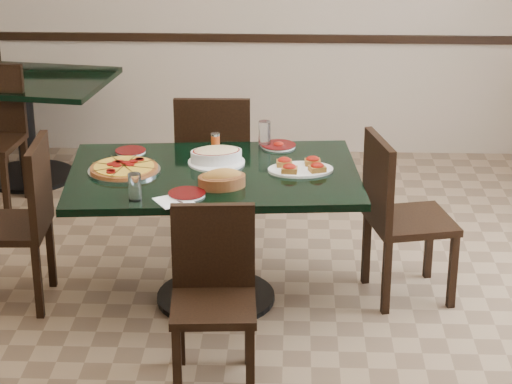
{
  "coord_description": "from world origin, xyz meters",
  "views": [
    {
      "loc": [
        0.31,
        -4.66,
        2.57
      ],
      "look_at": [
        0.13,
        0.0,
        0.73
      ],
      "focal_mm": 70.0,
      "sensor_mm": 36.0,
      "label": 1
    }
  ],
  "objects_px": {
    "chair_far": "(214,160)",
    "main_table": "(214,204)",
    "chair_near": "(213,286)",
    "pepperoni_pizza": "(124,168)",
    "bruschetta_platter": "(301,167)",
    "chair_left": "(22,215)",
    "lasagna_casserole": "(216,155)",
    "back_table": "(24,109)",
    "chair_right": "(396,209)",
    "bread_basket": "(222,179)"
  },
  "relations": [
    {
      "from": "chair_far",
      "to": "main_table",
      "type": "bearing_deg",
      "value": 93.88
    },
    {
      "from": "chair_near",
      "to": "pepperoni_pizza",
      "type": "relative_size",
      "value": 2.19
    },
    {
      "from": "bruschetta_platter",
      "to": "chair_far",
      "type": "bearing_deg",
      "value": 118.09
    },
    {
      "from": "main_table",
      "to": "chair_near",
      "type": "distance_m",
      "value": 0.77
    },
    {
      "from": "chair_left",
      "to": "lasagna_casserole",
      "type": "distance_m",
      "value": 1.08
    },
    {
      "from": "chair_left",
      "to": "main_table",
      "type": "bearing_deg",
      "value": 90.72
    },
    {
      "from": "chair_far",
      "to": "lasagna_casserole",
      "type": "relative_size",
      "value": 3.08
    },
    {
      "from": "main_table",
      "to": "back_table",
      "type": "relative_size",
      "value": 1.21
    },
    {
      "from": "chair_near",
      "to": "chair_right",
      "type": "relative_size",
      "value": 0.9
    },
    {
      "from": "chair_right",
      "to": "chair_left",
      "type": "relative_size",
      "value": 1.01
    },
    {
      "from": "lasagna_casserole",
      "to": "back_table",
      "type": "bearing_deg",
      "value": 118.36
    },
    {
      "from": "chair_near",
      "to": "chair_right",
      "type": "distance_m",
      "value": 1.25
    },
    {
      "from": "back_table",
      "to": "pepperoni_pizza",
      "type": "relative_size",
      "value": 3.44
    },
    {
      "from": "back_table",
      "to": "bruschetta_platter",
      "type": "bearing_deg",
      "value": -34.39
    },
    {
      "from": "main_table",
      "to": "lasagna_casserole",
      "type": "distance_m",
      "value": 0.26
    },
    {
      "from": "pepperoni_pizza",
      "to": "bread_basket",
      "type": "bearing_deg",
      "value": -21.07
    },
    {
      "from": "pepperoni_pizza",
      "to": "chair_near",
      "type": "bearing_deg",
      "value": -54.9
    },
    {
      "from": "chair_far",
      "to": "bread_basket",
      "type": "relative_size",
      "value": 3.39
    },
    {
      "from": "chair_far",
      "to": "bruschetta_platter",
      "type": "relative_size",
      "value": 2.56
    },
    {
      "from": "back_table",
      "to": "pepperoni_pizza",
      "type": "xyz_separation_m",
      "value": [
        1.03,
        -1.86,
        0.24
      ]
    },
    {
      "from": "chair_far",
      "to": "chair_right",
      "type": "distance_m",
      "value": 1.25
    },
    {
      "from": "back_table",
      "to": "main_table",
      "type": "bearing_deg",
      "value": -42.45
    },
    {
      "from": "chair_far",
      "to": "bread_basket",
      "type": "height_order",
      "value": "chair_far"
    },
    {
      "from": "chair_far",
      "to": "chair_left",
      "type": "bearing_deg",
      "value": 40.19
    },
    {
      "from": "bread_basket",
      "to": "bruschetta_platter",
      "type": "bearing_deg",
      "value": 14.68
    },
    {
      "from": "chair_near",
      "to": "lasagna_casserole",
      "type": "height_order",
      "value": "lasagna_casserole"
    },
    {
      "from": "chair_near",
      "to": "chair_left",
      "type": "relative_size",
      "value": 0.91
    },
    {
      "from": "chair_right",
      "to": "back_table",
      "type": "bearing_deg",
      "value": 41.58
    },
    {
      "from": "back_table",
      "to": "lasagna_casserole",
      "type": "xyz_separation_m",
      "value": [
        1.5,
        -1.71,
        0.27
      ]
    },
    {
      "from": "back_table",
      "to": "chair_far",
      "type": "distance_m",
      "value": 1.79
    },
    {
      "from": "chair_left",
      "to": "lasagna_casserole",
      "type": "relative_size",
      "value": 2.96
    },
    {
      "from": "main_table",
      "to": "bruschetta_platter",
      "type": "bearing_deg",
      "value": -0.87
    },
    {
      "from": "chair_right",
      "to": "main_table",
      "type": "bearing_deg",
      "value": 81.82
    },
    {
      "from": "chair_near",
      "to": "chair_right",
      "type": "height_order",
      "value": "chair_right"
    },
    {
      "from": "chair_right",
      "to": "chair_far",
      "type": "bearing_deg",
      "value": 43.25
    },
    {
      "from": "main_table",
      "to": "bruschetta_platter",
      "type": "relative_size",
      "value": 4.27
    },
    {
      "from": "chair_far",
      "to": "chair_right",
      "type": "bearing_deg",
      "value": 145.56
    },
    {
      "from": "chair_left",
      "to": "bruschetta_platter",
      "type": "height_order",
      "value": "chair_left"
    },
    {
      "from": "bruschetta_platter",
      "to": "lasagna_casserole",
      "type": "bearing_deg",
      "value": 160.61
    },
    {
      "from": "chair_near",
      "to": "bread_basket",
      "type": "relative_size",
      "value": 2.97
    },
    {
      "from": "chair_near",
      "to": "chair_right",
      "type": "bearing_deg",
      "value": 38.73
    },
    {
      "from": "chair_near",
      "to": "pepperoni_pizza",
      "type": "height_order",
      "value": "chair_near"
    },
    {
      "from": "chair_right",
      "to": "chair_left",
      "type": "height_order",
      "value": "chair_right"
    },
    {
      "from": "lasagna_casserole",
      "to": "bread_basket",
      "type": "xyz_separation_m",
      "value": [
        0.05,
        -0.35,
        -0.01
      ]
    },
    {
      "from": "main_table",
      "to": "chair_far",
      "type": "distance_m",
      "value": 0.78
    },
    {
      "from": "back_table",
      "to": "lasagna_casserole",
      "type": "bearing_deg",
      "value": -40.26
    },
    {
      "from": "chair_far",
      "to": "chair_right",
      "type": "height_order",
      "value": "chair_far"
    },
    {
      "from": "chair_right",
      "to": "bruschetta_platter",
      "type": "xyz_separation_m",
      "value": [
        -0.52,
        -0.05,
        0.26
      ]
    },
    {
      "from": "chair_near",
      "to": "bruschetta_platter",
      "type": "relative_size",
      "value": 2.24
    },
    {
      "from": "chair_far",
      "to": "pepperoni_pizza",
      "type": "height_order",
      "value": "chair_far"
    }
  ]
}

